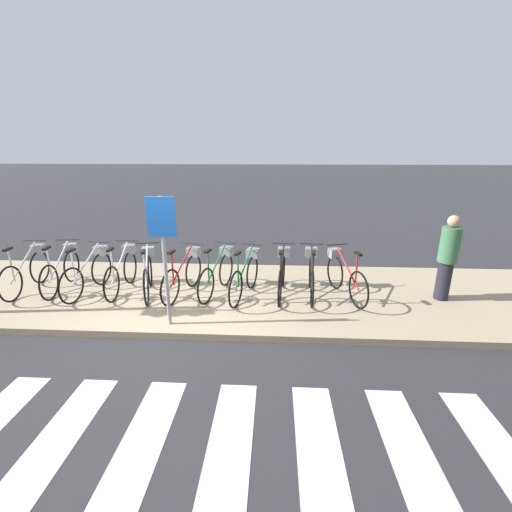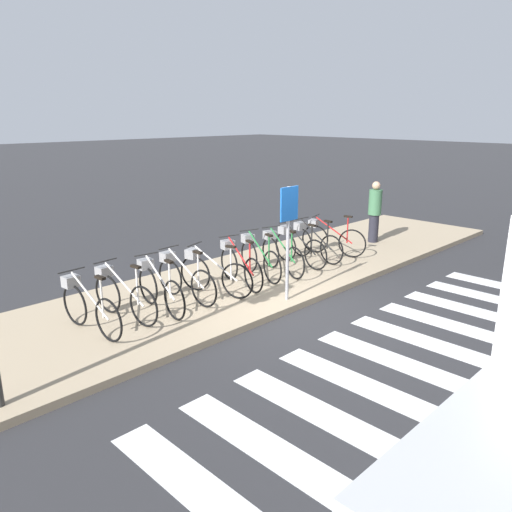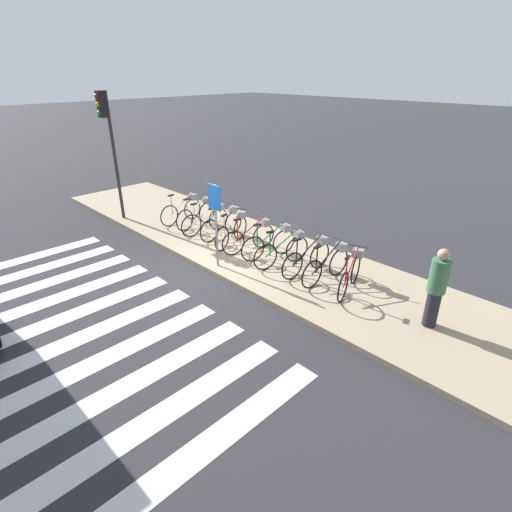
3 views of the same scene
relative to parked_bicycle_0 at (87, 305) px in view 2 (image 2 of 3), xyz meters
The scene contains 15 objects.
ground_plane 3.59m from the parked_bicycle_0, 26.24° to the right, with size 120.00×120.00×0.00m, color #2D2D30.
sidewalk 3.22m from the parked_bicycle_0, ahead, with size 16.97×3.35×0.12m.
parked_bicycle_0 is the anchor object (origin of this frame).
parked_bicycle_1 0.66m from the parked_bicycle_0, ahead, with size 0.46×1.63×1.00m.
parked_bicycle_2 1.29m from the parked_bicycle_0, ahead, with size 0.46×1.63×1.00m.
parked_bicycle_3 1.92m from the parked_bicycle_0, ahead, with size 0.46×1.63×1.00m.
parked_bicycle_4 2.48m from the parked_bicycle_0, ahead, with size 0.59×1.58×1.00m.
parked_bicycle_5 3.20m from the parked_bicycle_0, ahead, with size 0.53×1.60×1.00m.
parked_bicycle_6 3.85m from the parked_bicycle_0, ahead, with size 0.57×1.59×1.00m.
parked_bicycle_7 4.41m from the parked_bicycle_0, ahead, with size 0.57×1.59×1.00m.
parked_bicycle_8 5.11m from the parked_bicycle_0, ahead, with size 0.46×1.63×1.00m.
parked_bicycle_9 5.68m from the parked_bicycle_0, ahead, with size 0.46×1.63×1.00m.
parked_bicycle_10 6.30m from the parked_bicycle_0, ahead, with size 0.61×1.58×1.00m.
pedestrian 8.17m from the parked_bicycle_0, ahead, with size 0.34×0.34×1.62m.
sign_post 3.63m from the parked_bicycle_0, 21.43° to the right, with size 0.44×0.07×2.09m.
Camera 2 is at (-6.45, -5.42, 3.41)m, focal length 35.00 mm.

